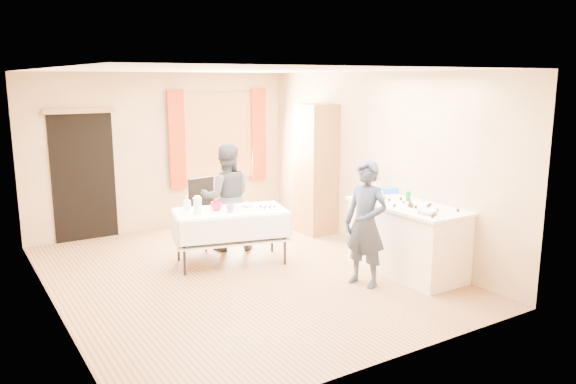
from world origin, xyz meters
TOP-DOWN VIEW (x-y plane):
  - floor at (0.00, 0.00)m, footprint 4.50×5.50m
  - ceiling at (0.00, 0.00)m, footprint 4.50×5.50m
  - wall_back at (0.00, 2.76)m, footprint 4.50×0.02m
  - wall_front at (0.00, -2.76)m, footprint 4.50×0.02m
  - wall_left at (-2.26, 0.00)m, footprint 0.02×5.50m
  - wall_right at (2.26, 0.00)m, footprint 0.02×5.50m
  - window_frame at (1.00, 2.72)m, footprint 1.32×0.06m
  - window_pane at (1.00, 2.71)m, footprint 1.20×0.02m
  - curtain_left at (0.22, 2.67)m, footprint 0.28×0.06m
  - curtain_right at (1.78, 2.67)m, footprint 0.28×0.06m
  - doorway at (-1.30, 2.73)m, footprint 0.95×0.04m
  - door_lintel at (-1.30, 2.70)m, footprint 1.05×0.06m
  - cabinet at (1.99, 1.15)m, footprint 0.50×0.60m
  - counter at (1.89, -1.08)m, footprint 0.77×1.63m
  - party_table at (0.11, 0.47)m, footprint 1.66×1.12m
  - chair at (0.17, 1.36)m, footprint 0.49×0.49m
  - girl at (1.13, -1.15)m, footprint 0.79×0.71m
  - woman at (0.35, 1.08)m, footprint 1.17×1.12m
  - soda_can at (2.05, -0.92)m, footprint 0.07×0.07m
  - mixing_bowl at (1.71, -1.59)m, footprint 0.38×0.38m
  - foam_block at (1.87, -0.49)m, footprint 0.18×0.15m
  - blue_basket at (2.12, -0.38)m, footprint 0.34×0.27m
  - pitcher at (-0.36, 0.48)m, footprint 0.14×0.14m
  - cup_red at (-0.06, 0.54)m, footprint 0.20×0.20m
  - cup_rainbow at (0.05, 0.35)m, footprint 0.12×0.12m
  - small_bowl at (0.40, 0.52)m, footprint 0.29×0.29m
  - pastry_tray at (0.57, 0.26)m, footprint 0.33×0.29m
  - bottle at (-0.39, 0.79)m, footprint 0.17×0.17m
  - cake_balls at (1.82, -1.19)m, footprint 0.53×1.14m

SIDE VIEW (x-z plane):
  - floor at x=0.00m, z-range -0.02..0.00m
  - chair at x=0.17m, z-range -0.21..0.82m
  - party_table at x=0.11m, z-range 0.07..0.82m
  - counter at x=1.89m, z-range 0.00..0.91m
  - pastry_tray at x=0.57m, z-range 0.75..0.77m
  - girl at x=1.13m, z-range 0.00..1.55m
  - small_bowl at x=0.40m, z-range 0.75..0.80m
  - woman at x=0.35m, z-range 0.00..1.58m
  - cup_rainbow at x=0.05m, z-range 0.75..0.85m
  - cup_red at x=-0.06m, z-range 0.75..0.87m
  - bottle at x=-0.39m, z-range 0.75..0.94m
  - pitcher at x=-0.36m, z-range 0.75..0.97m
  - cake_balls at x=1.82m, z-range 0.91..0.95m
  - mixing_bowl at x=1.71m, z-range 0.91..0.96m
  - foam_block at x=1.87m, z-range 0.91..0.99m
  - blue_basket at x=2.12m, z-range 0.91..0.99m
  - soda_can at x=2.05m, z-range 0.91..1.03m
  - doorway at x=-1.30m, z-range 0.00..2.00m
  - cabinet at x=1.99m, z-range 0.00..2.10m
  - wall_back at x=0.00m, z-range 0.00..2.60m
  - wall_front at x=0.00m, z-range 0.00..2.60m
  - wall_left at x=-2.26m, z-range 0.00..2.60m
  - wall_right at x=2.26m, z-range 0.00..2.60m
  - window_frame at x=1.00m, z-range 0.74..2.26m
  - window_pane at x=1.00m, z-range 0.80..2.20m
  - curtain_left at x=0.22m, z-range 0.67..2.33m
  - curtain_right at x=1.78m, z-range 0.67..2.33m
  - door_lintel at x=-1.30m, z-range 1.98..2.06m
  - ceiling at x=0.00m, z-range 2.60..2.62m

